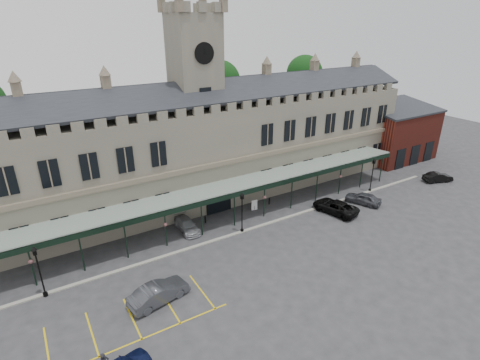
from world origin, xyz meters
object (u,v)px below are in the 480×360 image
lamp_post_mid (242,209)px  car_right_b (438,177)px  car_taxi (187,225)px  station_building (199,149)px  lamp_post_right (373,172)px  car_left_b (159,293)px  lamp_post_left (39,267)px  traffic_cone (352,211)px  clock_tower (196,95)px  sign_board (254,205)px  car_van (335,207)px  car_right_a (363,198)px

lamp_post_mid → car_right_b: 31.20m
car_taxi → car_right_b: 36.51m
station_building → car_right_b: 34.12m
station_building → lamp_post_right: 22.97m
car_left_b → car_taxi: size_ratio=1.15×
lamp_post_left → lamp_post_right: (39.66, 0.30, -0.10)m
traffic_cone → car_right_b: bearing=1.6°
clock_tower → car_taxi: clock_tower is taller
clock_tower → lamp_post_mid: bearing=-90.1°
car_left_b → car_taxi: car_left_b is taller
lamp_post_left → traffic_cone: lamp_post_left is taller
station_building → sign_board: station_building is taller
station_building → car_van: size_ratio=10.88×
clock_tower → traffic_cone: 23.05m
traffic_cone → car_left_b: size_ratio=0.13×
clock_tower → lamp_post_mid: 14.67m
lamp_post_left → sign_board: lamp_post_left is taller
station_building → car_van: (11.85, -12.29, -5.70)m
lamp_post_left → car_right_a: lamp_post_left is taller
traffic_cone → car_van: bearing=143.9°
station_building → lamp_post_right: size_ratio=12.75×
lamp_post_mid → traffic_cone: (13.53, -3.15, -2.48)m
lamp_post_mid → sign_board: 5.75m
sign_board → car_taxi: 8.93m
station_building → clock_tower: clock_tower is taller
traffic_cone → car_left_b: bearing=-173.9°
traffic_cone → sign_board: sign_board is taller
lamp_post_mid → car_taxi: (-4.99, 3.42, -2.16)m
car_taxi → traffic_cone: bearing=-19.0°
lamp_post_mid → car_right_a: lamp_post_mid is taller
station_building → sign_board: (3.93, -6.77, -5.83)m
station_building → car_taxi: bearing=-125.8°
lamp_post_left → lamp_post_mid: lamp_post_left is taller
car_van → clock_tower: bearing=-60.5°
clock_tower → car_van: 21.12m
lamp_post_left → car_left_b: 9.93m
car_taxi → car_van: 17.68m
car_left_b → lamp_post_left: bearing=44.0°
sign_board → car_left_b: 18.06m
station_building → car_right_a: (16.52, -12.36, -5.73)m
traffic_cone → sign_board: bearing=144.9°
station_building → sign_board: bearing=-59.9°
station_building → sign_board: size_ratio=45.80×
lamp_post_right → car_taxi: size_ratio=1.07×
sign_board → car_right_a: 13.77m
clock_tower → lamp_post_left: bearing=-151.2°
sign_board → car_van: size_ratio=0.24×
sign_board → car_left_b: bearing=-141.8°
station_building → traffic_cone: size_ratio=92.86×
lamp_post_left → sign_board: size_ratio=3.72×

